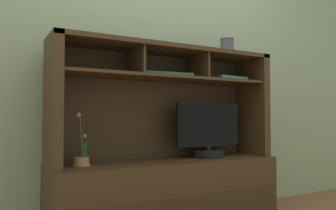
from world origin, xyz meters
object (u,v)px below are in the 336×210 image
object	(u,v)px
media_console	(168,174)
potted_orchid	(81,159)
tv_monitor	(209,135)
magazine_stack_centre	(225,79)
ceramic_vase	(227,46)
magazine_stack_left	(165,75)

from	to	relation	value
media_console	potted_orchid	size ratio (longest dim) A/B	4.92
tv_monitor	magazine_stack_centre	distance (m)	0.47
magazine_stack_centre	ceramic_vase	distance (m)	0.26
media_console	magazine_stack_centre	size ratio (longest dim) A/B	4.51
tv_monitor	media_console	bearing A→B (deg)	176.80
ceramic_vase	magazine_stack_left	bearing A→B (deg)	177.28
media_console	magazine_stack_centre	distance (m)	0.87
tv_monitor	ceramic_vase	xyz separation A→B (m)	(0.19, 0.01, 0.69)
media_console	magazine_stack_left	size ratio (longest dim) A/B	4.25
magazine_stack_left	magazine_stack_centre	distance (m)	0.53
magazine_stack_centre	tv_monitor	bearing A→B (deg)	-173.18
tv_monitor	magazine_stack_centre	xyz separation A→B (m)	(0.18, 0.02, 0.43)
media_console	magazine_stack_left	world-z (taller)	media_console
magazine_stack_left	potted_orchid	bearing A→B (deg)	-179.78
magazine_stack_left	magazine_stack_centre	world-z (taller)	same
potted_orchid	magazine_stack_left	distance (m)	0.81
magazine_stack_centre	magazine_stack_left	bearing A→B (deg)	178.82
potted_orchid	ceramic_vase	bearing A→B (deg)	-1.18
magazine_stack_left	tv_monitor	bearing A→B (deg)	-5.22
potted_orchid	magazine_stack_centre	distance (m)	1.26
tv_monitor	magazine_stack_left	world-z (taller)	magazine_stack_left
media_console	potted_orchid	distance (m)	0.62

